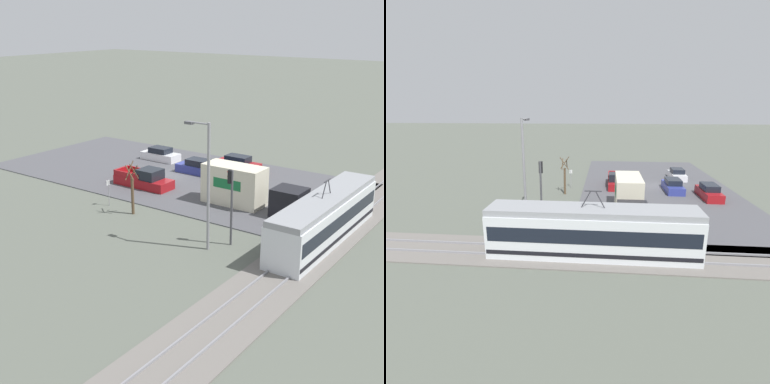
% 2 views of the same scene
% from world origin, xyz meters
% --- Properties ---
extents(ground_plane, '(320.00, 320.00, 0.00)m').
position_xyz_m(ground_plane, '(0.00, 0.00, 0.00)').
color(ground_plane, '#565B51').
extents(road_surface, '(17.76, 36.48, 0.08)m').
position_xyz_m(road_surface, '(0.00, 0.00, 0.04)').
color(road_surface, '#4C4C51').
rests_on(road_surface, ground).
extents(rail_bed, '(64.29, 4.40, 0.22)m').
position_xyz_m(rail_bed, '(0.00, 18.76, 0.05)').
color(rail_bed, slate).
rests_on(rail_bed, ground).
extents(light_rail_tram, '(13.70, 2.70, 4.42)m').
position_xyz_m(light_rail_tram, '(6.99, 18.76, 1.67)').
color(light_rail_tram, silver).
rests_on(light_rail_tram, ground).
extents(box_truck, '(2.38, 8.98, 3.34)m').
position_xyz_m(box_truck, '(4.06, 10.79, 1.62)').
color(box_truck, black).
rests_on(box_truck, ground).
extents(pickup_truck, '(2.10, 5.80, 1.79)m').
position_xyz_m(pickup_truck, '(4.82, 0.28, 0.75)').
color(pickup_truck, maroon).
rests_on(pickup_truck, ground).
extents(sedan_car_0, '(1.85, 4.38, 1.43)m').
position_xyz_m(sedan_car_0, '(-3.66, -4.67, 0.67)').
color(sedan_car_0, silver).
rests_on(sedan_car_0, ground).
extents(sedan_car_1, '(1.88, 4.77, 1.47)m').
position_xyz_m(sedan_car_1, '(-1.73, 1.91, 0.68)').
color(sedan_car_1, navy).
rests_on(sedan_car_1, ground).
extents(sedan_car_2, '(1.76, 4.73, 1.55)m').
position_xyz_m(sedan_car_2, '(-5.06, 4.46, 0.72)').
color(sedan_car_2, maroon).
rests_on(sedan_car_2, ground).
extents(traffic_light_pole, '(0.28, 0.47, 5.41)m').
position_xyz_m(traffic_light_pole, '(11.45, 13.74, 3.50)').
color(traffic_light_pole, '#47474C').
rests_on(traffic_light_pole, ground).
extents(street_tree, '(1.03, 0.86, 4.33)m').
position_xyz_m(street_tree, '(10.82, 4.17, 1.97)').
color(street_tree, brown).
rests_on(street_tree, ground).
extents(street_lamp_near_crossing, '(0.36, 1.95, 8.79)m').
position_xyz_m(street_lamp_near_crossing, '(13.02, 12.76, 5.03)').
color(street_lamp_near_crossing, gray).
rests_on(street_lamp_near_crossing, ground).
extents(no_parking_sign, '(0.32, 0.08, 2.23)m').
position_xyz_m(no_parking_sign, '(10.47, 1.16, 1.36)').
color(no_parking_sign, gray).
rests_on(no_parking_sign, ground).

